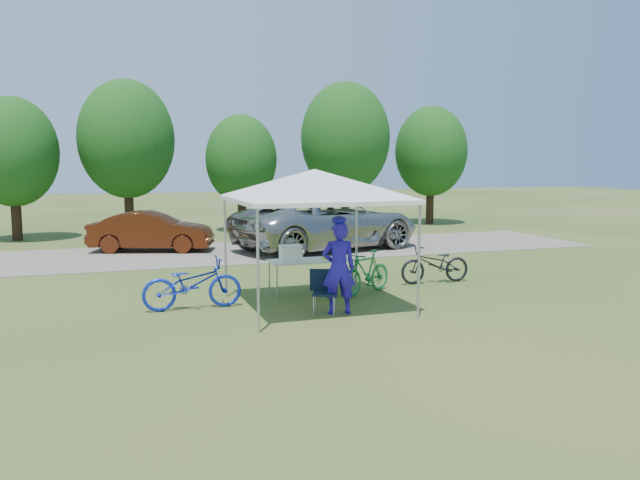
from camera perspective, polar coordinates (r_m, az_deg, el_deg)
The scene contains 14 objects.
ground at distance 12.47m, azimuth -0.47°, elevation -6.13°, with size 100.00×100.00×0.00m, color #2D5119.
gravel_strip at distance 20.10m, azimuth -7.72°, elevation -1.11°, with size 24.00×5.00×0.02m, color gray.
canopy at distance 12.15m, azimuth -0.49°, elevation 6.14°, with size 4.53×4.53×3.00m.
treeline at distance 25.82m, azimuth -11.16°, elevation 8.46°, with size 24.89×4.28×6.30m.
folding_table at distance 13.65m, azimuth -0.85°, elevation -1.98°, with size 1.81×0.75×0.74m.
folding_chair at distance 11.88m, azimuth 0.25°, elevation -4.38°, with size 0.56×0.59×0.83m.
cooler at distance 13.49m, azimuth -2.71°, elevation -1.18°, with size 0.47×0.32×0.34m.
ice_cream_cup at distance 13.69m, azimuth 0.41°, elevation -1.63°, with size 0.09×0.09×0.07m, color gold.
cyclist at distance 11.76m, azimuth 1.72°, elevation -2.59°, with size 0.64×0.42×1.75m, color #2414A9.
bike_blue at distance 12.44m, azimuth -11.60°, elevation -3.94°, with size 0.67×1.92×1.01m, color #152CB7.
bike_green at distance 13.65m, azimuth 4.24°, elevation -2.96°, with size 0.45×1.58×0.95m, color #1B7935.
bike_dark at distance 15.06m, azimuth 10.50°, elevation -2.16°, with size 0.61×1.76×0.93m, color black.
minivan at distance 20.46m, azimuth 0.69°, elevation 1.62°, with size 2.93×6.36×1.77m, color #A2A19D.
sedan at distance 20.77m, azimuth -15.16°, elevation 0.77°, with size 1.35×3.86×1.27m, color #4D1D0C.
Camera 1 is at (-3.85, -11.52, 2.85)m, focal length 35.00 mm.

